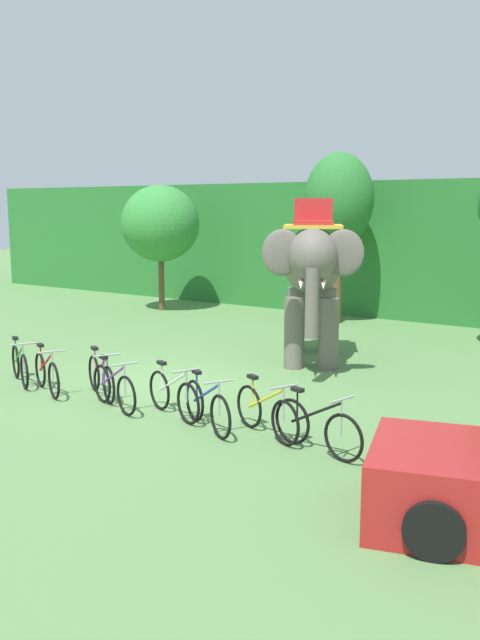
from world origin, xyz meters
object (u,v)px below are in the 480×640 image
at_px(elephant, 312,268).
at_px(bike_green, 20,365).
at_px(bike_purple, 114,388).
at_px(bike_blue, 207,407).
at_px(bike_pink, 101,377).
at_px(bike_yellow, 266,412).
at_px(tree_far_right, 160,224).
at_px(bike_white, 173,395).
at_px(bike_red, 47,373).
at_px(tree_left, 339,201).
at_px(bike_black, 317,427).

xyz_separation_m(elephant, bike_green, (-4.07, -4.97, -1.82)).
relative_size(bike_purple, bike_blue, 1.06).
xyz_separation_m(bike_pink, bike_yellow, (3.76, -0.13, 0.00)).
height_order(tree_far_right, elephant, tree_far_right).
height_order(bike_green, bike_white, same).
relative_size(bike_green, bike_red, 0.98).
relative_size(tree_far_right, bike_yellow, 2.73).
height_order(bike_green, bike_red, same).
distance_m(tree_far_right, elephant, 9.26).
xyz_separation_m(tree_far_right, bike_purple, (6.94, -9.46, -2.62)).
height_order(tree_left, bike_red, tree_left).
height_order(bike_white, bike_black, same).
relative_size(bike_white, bike_yellow, 1.02).
height_order(elephant, bike_green, elephant).
distance_m(bike_red, bike_pink, 1.16).
height_order(bike_green, bike_yellow, same).
xyz_separation_m(bike_pink, bike_white, (1.91, -0.17, 0.00)).
bearing_deg(bike_red, bike_pink, 18.72).
distance_m(bike_pink, bike_white, 1.91).
bearing_deg(bike_purple, bike_white, 11.45).
bearing_deg(bike_black, tree_left, 114.43).
relative_size(bike_green, bike_black, 0.91).
distance_m(tree_far_right, bike_purple, 12.02).
xyz_separation_m(bike_green, bike_pink, (2.12, 0.20, 0.00)).
bearing_deg(bike_yellow, bike_purple, -174.75).
bearing_deg(elephant, bike_yellow, -69.74).
relative_size(tree_far_right, bike_red, 2.77).
distance_m(elephant, bike_yellow, 5.53).
relative_size(bike_blue, bike_yellow, 0.96).
relative_size(elephant, bike_purple, 2.54).
distance_m(elephant, bike_red, 6.25).
xyz_separation_m(tree_left, bike_purple, (0.68, -10.44, -3.37)).
height_order(bike_pink, bike_yellow, same).
bearing_deg(bike_green, elephant, 50.64).
xyz_separation_m(tree_left, bike_green, (-2.17, -10.23, -3.37)).
bearing_deg(bike_white, tree_far_right, 131.36).
bearing_deg(tree_left, elephant, -70.09).
bearing_deg(bike_blue, bike_white, 165.67).
xyz_separation_m(bike_red, bike_blue, (3.89, -0.03, 0.00)).
xyz_separation_m(elephant, bike_purple, (-1.23, -5.18, -1.82)).
xyz_separation_m(bike_red, bike_yellow, (4.86, 0.24, 0.00)).
height_order(tree_far_right, bike_black, tree_far_right).
relative_size(elephant, bike_black, 2.46).
bearing_deg(bike_black, bike_green, 178.89).
bearing_deg(tree_far_right, bike_red, -61.50).
height_order(elephant, bike_black, elephant).
xyz_separation_m(bike_red, bike_white, (3.00, 0.20, 0.00)).
bearing_deg(bike_yellow, bike_white, -178.75).
bearing_deg(tree_left, bike_green, -101.97).
distance_m(bike_green, bike_blue, 4.92).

